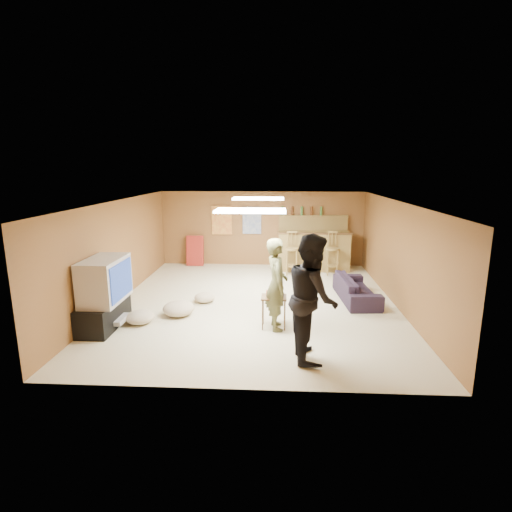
# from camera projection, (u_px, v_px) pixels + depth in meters

# --- Properties ---
(ground) EXTENTS (7.00, 7.00, 0.00)m
(ground) POSITION_uv_depth(u_px,v_px,m) (256.00, 303.00, 8.72)
(ground) COLOR beige
(ground) RESTS_ON ground
(ceiling) EXTENTS (6.00, 7.00, 0.02)m
(ceiling) POSITION_uv_depth(u_px,v_px,m) (255.00, 202.00, 8.25)
(ceiling) COLOR silver
(ceiling) RESTS_ON ground
(wall_back) EXTENTS (6.00, 0.02, 2.20)m
(wall_back) POSITION_uv_depth(u_px,v_px,m) (262.00, 229.00, 11.90)
(wall_back) COLOR brown
(wall_back) RESTS_ON ground
(wall_front) EXTENTS (6.00, 0.02, 2.20)m
(wall_front) POSITION_uv_depth(u_px,v_px,m) (240.00, 311.00, 5.07)
(wall_front) COLOR brown
(wall_front) RESTS_ON ground
(wall_left) EXTENTS (0.02, 7.00, 2.20)m
(wall_left) POSITION_uv_depth(u_px,v_px,m) (118.00, 252.00, 8.64)
(wall_left) COLOR brown
(wall_left) RESTS_ON ground
(wall_right) EXTENTS (0.02, 7.00, 2.20)m
(wall_right) POSITION_uv_depth(u_px,v_px,m) (399.00, 255.00, 8.33)
(wall_right) COLOR brown
(wall_right) RESTS_ON ground
(tv_stand) EXTENTS (0.55, 1.30, 0.50)m
(tv_stand) POSITION_uv_depth(u_px,v_px,m) (104.00, 314.00, 7.35)
(tv_stand) COLOR black
(tv_stand) RESTS_ON ground
(dvd_box) EXTENTS (0.35, 0.50, 0.08)m
(dvd_box) POSITION_uv_depth(u_px,v_px,m) (116.00, 319.00, 7.36)
(dvd_box) COLOR #B2B2B7
(dvd_box) RESTS_ON tv_stand
(tv_body) EXTENTS (0.60, 1.10, 0.80)m
(tv_body) POSITION_uv_depth(u_px,v_px,m) (105.00, 280.00, 7.21)
(tv_body) COLOR #B2B2B7
(tv_body) RESTS_ON tv_stand
(tv_screen) EXTENTS (0.02, 0.95, 0.65)m
(tv_screen) POSITION_uv_depth(u_px,v_px,m) (121.00, 280.00, 7.19)
(tv_screen) COLOR navy
(tv_screen) RESTS_ON tv_body
(bar_counter) EXTENTS (2.00, 0.60, 1.10)m
(bar_counter) POSITION_uv_depth(u_px,v_px,m) (314.00, 251.00, 11.40)
(bar_counter) COLOR brown
(bar_counter) RESTS_ON ground
(bar_lip) EXTENTS (2.10, 0.12, 0.05)m
(bar_lip) POSITION_uv_depth(u_px,v_px,m) (315.00, 234.00, 11.04)
(bar_lip) COLOR #472F16
(bar_lip) RESTS_ON bar_counter
(bar_shelf) EXTENTS (2.00, 0.18, 0.05)m
(bar_shelf) POSITION_uv_depth(u_px,v_px,m) (313.00, 216.00, 11.63)
(bar_shelf) COLOR brown
(bar_shelf) RESTS_ON bar_backing
(bar_backing) EXTENTS (2.00, 0.14, 0.60)m
(bar_backing) POSITION_uv_depth(u_px,v_px,m) (313.00, 226.00, 11.72)
(bar_backing) COLOR brown
(bar_backing) RESTS_ON bar_counter
(poster_left) EXTENTS (0.60, 0.03, 0.85)m
(poster_left) POSITION_uv_depth(u_px,v_px,m) (222.00, 220.00, 11.87)
(poster_left) COLOR #BF3F26
(poster_left) RESTS_ON wall_back
(poster_right) EXTENTS (0.55, 0.03, 0.80)m
(poster_right) POSITION_uv_depth(u_px,v_px,m) (252.00, 221.00, 11.82)
(poster_right) COLOR #334C99
(poster_right) RESTS_ON wall_back
(folding_chair_stack) EXTENTS (0.50, 0.26, 0.91)m
(folding_chair_stack) POSITION_uv_depth(u_px,v_px,m) (195.00, 251.00, 11.95)
(folding_chair_stack) COLOR maroon
(folding_chair_stack) RESTS_ON ground
(ceiling_panel_front) EXTENTS (1.20, 0.60, 0.04)m
(ceiling_panel_front) POSITION_uv_depth(u_px,v_px,m) (251.00, 211.00, 6.79)
(ceiling_panel_front) COLOR white
(ceiling_panel_front) RESTS_ON ceiling
(ceiling_panel_back) EXTENTS (1.20, 0.60, 0.04)m
(ceiling_panel_back) POSITION_uv_depth(u_px,v_px,m) (258.00, 199.00, 9.42)
(ceiling_panel_back) COLOR white
(ceiling_panel_back) RESTS_ON ceiling
(person_olive) EXTENTS (0.50, 0.67, 1.68)m
(person_olive) POSITION_uv_depth(u_px,v_px,m) (277.00, 284.00, 7.16)
(person_olive) COLOR brown
(person_olive) RESTS_ON ground
(person_black) EXTENTS (0.81, 1.00, 1.95)m
(person_black) POSITION_uv_depth(u_px,v_px,m) (312.00, 297.00, 6.03)
(person_black) COLOR black
(person_black) RESTS_ON ground
(sofa) EXTENTS (0.81, 1.82, 0.52)m
(sofa) POSITION_uv_depth(u_px,v_px,m) (356.00, 289.00, 8.85)
(sofa) COLOR black
(sofa) RESTS_ON ground
(tray_table) EXTENTS (0.46, 0.37, 0.60)m
(tray_table) POSITION_uv_depth(u_px,v_px,m) (274.00, 312.00, 7.32)
(tray_table) COLOR #472F16
(tray_table) RESTS_ON ground
(cup_red_near) EXTENTS (0.08, 0.08, 0.11)m
(cup_red_near) POSITION_uv_depth(u_px,v_px,m) (268.00, 293.00, 7.28)
(cup_red_near) COLOR red
(cup_red_near) RESTS_ON tray_table
(cup_red_far) EXTENTS (0.09, 0.09, 0.10)m
(cup_red_far) POSITION_uv_depth(u_px,v_px,m) (279.00, 296.00, 7.14)
(cup_red_far) COLOR red
(cup_red_far) RESTS_ON tray_table
(cup_blue) EXTENTS (0.10, 0.10, 0.11)m
(cup_blue) POSITION_uv_depth(u_px,v_px,m) (281.00, 293.00, 7.31)
(cup_blue) COLOR navy
(cup_blue) RESTS_ON tray_table
(bar_stool_left) EXTENTS (0.39, 0.39, 1.09)m
(bar_stool_left) POSITION_uv_depth(u_px,v_px,m) (292.00, 255.00, 10.90)
(bar_stool_left) COLOR brown
(bar_stool_left) RESTS_ON ground
(bar_stool_right) EXTENTS (0.44, 0.44, 1.08)m
(bar_stool_right) POSITION_uv_depth(u_px,v_px,m) (332.00, 255.00, 10.89)
(bar_stool_right) COLOR brown
(bar_stool_right) RESTS_ON ground
(cushion_near_tv) EXTENTS (0.72, 0.72, 0.28)m
(cushion_near_tv) POSITION_uv_depth(u_px,v_px,m) (179.00, 308.00, 7.95)
(cushion_near_tv) COLOR tan
(cushion_near_tv) RESTS_ON ground
(cushion_mid) EXTENTS (0.59, 0.59, 0.20)m
(cushion_mid) POSITION_uv_depth(u_px,v_px,m) (205.00, 297.00, 8.75)
(cushion_mid) COLOR tan
(cushion_mid) RESTS_ON ground
(cushion_far) EXTENTS (0.61, 0.61, 0.24)m
(cushion_far) POSITION_uv_depth(u_px,v_px,m) (140.00, 317.00, 7.55)
(cushion_far) COLOR tan
(cushion_far) RESTS_ON ground
(bottle_row) EXTENTS (1.20, 0.08, 0.26)m
(bottle_row) POSITION_uv_depth(u_px,v_px,m) (302.00, 211.00, 11.60)
(bottle_row) COLOR #3F7233
(bottle_row) RESTS_ON bar_shelf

